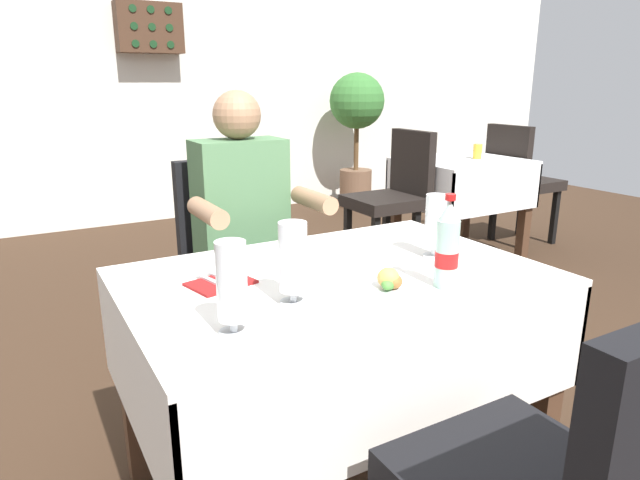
{
  "coord_description": "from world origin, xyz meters",
  "views": [
    {
      "loc": [
        -0.86,
        -1.41,
        1.29
      ],
      "look_at": [
        -0.04,
        0.01,
        0.82
      ],
      "focal_mm": 30.93,
      "sensor_mm": 36.0,
      "label": 1
    }
  ],
  "objects_px": {
    "napkin_cutlery_set": "(221,283)",
    "wall_bottle_rack": "(149,28)",
    "background_chair_right": "(520,177)",
    "background_table_tumbler": "(477,151)",
    "beer_glass_middle": "(232,287)",
    "main_dining_table": "(336,326)",
    "cola_bottle_primary": "(447,249)",
    "background_chair_left": "(393,192)",
    "plate_near_camera": "(390,286)",
    "beer_glass_right": "(435,225)",
    "background_dining_table": "(461,185)",
    "potted_plant_corner": "(357,119)",
    "plate_far_diner": "(295,253)",
    "beer_glass_left": "(293,263)",
    "seated_diner_far": "(247,230)",
    "chair_far_diner_seat": "(238,260)"
  },
  "relations": [
    {
      "from": "main_dining_table",
      "to": "seated_diner_far",
      "type": "height_order",
      "value": "seated_diner_far"
    },
    {
      "from": "main_dining_table",
      "to": "background_chair_right",
      "type": "height_order",
      "value": "background_chair_right"
    },
    {
      "from": "napkin_cutlery_set",
      "to": "wall_bottle_rack",
      "type": "distance_m",
      "value": 4.0
    },
    {
      "from": "wall_bottle_rack",
      "to": "beer_glass_right",
      "type": "bearing_deg",
      "value": -91.18
    },
    {
      "from": "background_chair_right",
      "to": "background_table_tumbler",
      "type": "height_order",
      "value": "background_chair_right"
    },
    {
      "from": "cola_bottle_primary",
      "to": "background_chair_left",
      "type": "distance_m",
      "value": 2.38
    },
    {
      "from": "chair_far_diner_seat",
      "to": "beer_glass_left",
      "type": "distance_m",
      "value": 1.01
    },
    {
      "from": "beer_glass_middle",
      "to": "plate_far_diner",
      "type": "bearing_deg",
      "value": 48.53
    },
    {
      "from": "main_dining_table",
      "to": "plate_far_diner",
      "type": "relative_size",
      "value": 4.81
    },
    {
      "from": "seated_diner_far",
      "to": "plate_near_camera",
      "type": "relative_size",
      "value": 5.71
    },
    {
      "from": "napkin_cutlery_set",
      "to": "potted_plant_corner",
      "type": "height_order",
      "value": "potted_plant_corner"
    },
    {
      "from": "plate_far_diner",
      "to": "beer_glass_left",
      "type": "relative_size",
      "value": 1.18
    },
    {
      "from": "seated_diner_far",
      "to": "napkin_cutlery_set",
      "type": "height_order",
      "value": "seated_diner_far"
    },
    {
      "from": "napkin_cutlery_set",
      "to": "beer_glass_right",
      "type": "bearing_deg",
      "value": -8.18
    },
    {
      "from": "plate_far_diner",
      "to": "background_chair_left",
      "type": "height_order",
      "value": "background_chair_left"
    },
    {
      "from": "plate_near_camera",
      "to": "cola_bottle_primary",
      "type": "bearing_deg",
      "value": -22.24
    },
    {
      "from": "background_chair_right",
      "to": "beer_glass_middle",
      "type": "bearing_deg",
      "value": -148.77
    },
    {
      "from": "plate_near_camera",
      "to": "beer_glass_right",
      "type": "xyz_separation_m",
      "value": [
        0.32,
        0.18,
        0.09
      ]
    },
    {
      "from": "napkin_cutlery_set",
      "to": "main_dining_table",
      "type": "bearing_deg",
      "value": -14.45
    },
    {
      "from": "beer_glass_middle",
      "to": "wall_bottle_rack",
      "type": "relative_size",
      "value": 0.39
    },
    {
      "from": "plate_near_camera",
      "to": "potted_plant_corner",
      "type": "relative_size",
      "value": 0.16
    },
    {
      "from": "main_dining_table",
      "to": "napkin_cutlery_set",
      "type": "height_order",
      "value": "napkin_cutlery_set"
    },
    {
      "from": "chair_far_diner_seat",
      "to": "potted_plant_corner",
      "type": "relative_size",
      "value": 0.7
    },
    {
      "from": "cola_bottle_primary",
      "to": "wall_bottle_rack",
      "type": "distance_m",
      "value": 4.24
    },
    {
      "from": "background_chair_left",
      "to": "background_chair_right",
      "type": "height_order",
      "value": "same"
    },
    {
      "from": "beer_glass_middle",
      "to": "beer_glass_right",
      "type": "height_order",
      "value": "beer_glass_middle"
    },
    {
      "from": "plate_far_diner",
      "to": "beer_glass_right",
      "type": "relative_size",
      "value": 1.24
    },
    {
      "from": "main_dining_table",
      "to": "wall_bottle_rack",
      "type": "distance_m",
      "value": 4.08
    },
    {
      "from": "napkin_cutlery_set",
      "to": "background_dining_table",
      "type": "relative_size",
      "value": 0.23
    },
    {
      "from": "cola_bottle_primary",
      "to": "background_table_tumbler",
      "type": "bearing_deg",
      "value": 43.11
    },
    {
      "from": "napkin_cutlery_set",
      "to": "background_chair_right",
      "type": "relative_size",
      "value": 0.2
    },
    {
      "from": "plate_far_diner",
      "to": "background_dining_table",
      "type": "height_order",
      "value": "plate_far_diner"
    },
    {
      "from": "chair_far_diner_seat",
      "to": "beer_glass_right",
      "type": "relative_size",
      "value": 4.69
    },
    {
      "from": "cola_bottle_primary",
      "to": "background_chair_right",
      "type": "relative_size",
      "value": 0.28
    },
    {
      "from": "background_table_tumbler",
      "to": "wall_bottle_rack",
      "type": "height_order",
      "value": "wall_bottle_rack"
    },
    {
      "from": "main_dining_table",
      "to": "potted_plant_corner",
      "type": "xyz_separation_m",
      "value": [
        2.41,
        3.54,
        0.35
      ]
    },
    {
      "from": "seated_diner_far",
      "to": "background_chair_left",
      "type": "distance_m",
      "value": 1.82
    },
    {
      "from": "beer_glass_middle",
      "to": "beer_glass_right",
      "type": "relative_size",
      "value": 1.06
    },
    {
      "from": "background_dining_table",
      "to": "napkin_cutlery_set",
      "type": "bearing_deg",
      "value": -146.78
    },
    {
      "from": "background_chair_right",
      "to": "background_dining_table",
      "type": "bearing_deg",
      "value": -180.0
    },
    {
      "from": "background_table_tumbler",
      "to": "wall_bottle_rack",
      "type": "relative_size",
      "value": 0.2
    },
    {
      "from": "background_chair_left",
      "to": "potted_plant_corner",
      "type": "xyz_separation_m",
      "value": [
        0.91,
        1.84,
        0.37
      ]
    },
    {
      "from": "background_chair_left",
      "to": "beer_glass_right",
      "type": "bearing_deg",
      "value": -123.63
    },
    {
      "from": "plate_far_diner",
      "to": "napkin_cutlery_set",
      "type": "distance_m",
      "value": 0.31
    },
    {
      "from": "background_chair_right",
      "to": "background_table_tumbler",
      "type": "xyz_separation_m",
      "value": [
        -0.53,
        -0.04,
        0.24
      ]
    },
    {
      "from": "seated_diner_far",
      "to": "background_dining_table",
      "type": "relative_size",
      "value": 1.48
    },
    {
      "from": "beer_glass_right",
      "to": "potted_plant_corner",
      "type": "relative_size",
      "value": 0.15
    },
    {
      "from": "background_chair_right",
      "to": "background_table_tumbler",
      "type": "relative_size",
      "value": 8.82
    },
    {
      "from": "background_chair_right",
      "to": "wall_bottle_rack",
      "type": "xyz_separation_m",
      "value": [
        -2.33,
        2.17,
        1.19
      ]
    },
    {
      "from": "napkin_cutlery_set",
      "to": "potted_plant_corner",
      "type": "xyz_separation_m",
      "value": [
        2.74,
        3.46,
        0.18
      ]
    }
  ]
}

